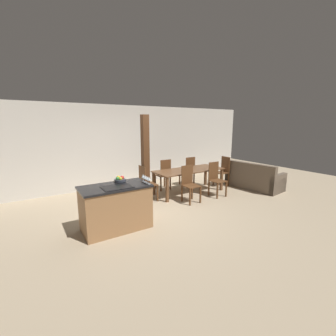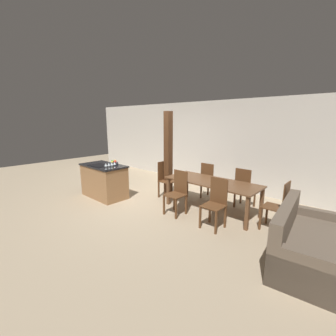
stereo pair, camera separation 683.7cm
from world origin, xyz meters
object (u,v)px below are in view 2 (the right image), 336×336
timber_post (168,155)px  couch (305,244)px  fruit_bowl (114,163)px  dining_chair_foot_end (279,206)px  dining_chair_far_right (244,188)px  dining_chair_head_end (166,179)px  wine_glass_far (112,164)px  wine_glass_end (115,163)px  dining_chair_near_right (215,202)px  dining_chair_near_left (177,192)px  dining_table (212,185)px  wine_glass_near (106,165)px  wine_glass_middle (109,164)px  kitchen_island (104,181)px  dining_chair_far_left (209,180)px

timber_post → couch: bearing=-13.4°
fruit_bowl → dining_chair_foot_end: size_ratio=0.24×
dining_chair_far_right → dining_chair_head_end: same height
fruit_bowl → wine_glass_far: 0.54m
wine_glass_end → dining_chair_near_right: size_ratio=0.16×
dining_chair_foot_end → dining_chair_near_right: bearing=-56.0°
couch → dining_chair_foot_end: bearing=32.5°
couch → timber_post: 3.74m
dining_chair_near_left → dining_chair_foot_end: same height
fruit_bowl → dining_table: (2.55, 0.93, -0.32)m
fruit_bowl → timber_post: 1.51m
wine_glass_far → dining_chair_near_right: wine_glass_far is taller
timber_post → dining_table: bearing=-2.8°
wine_glass_near → dining_table: (2.14, 1.44, -0.39)m
wine_glass_end → couch: wine_glass_end is taller
fruit_bowl → dining_chair_far_right: fruit_bowl is taller
dining_chair_head_end → timber_post: size_ratio=0.43×
dining_chair_head_end → wine_glass_far: bearing=152.3°
wine_glass_far → dining_chair_head_end: size_ratio=0.16×
fruit_bowl → wine_glass_end: 0.49m
dining_chair_far_right → dining_chair_head_end: 2.07m
dining_chair_far_right → fruit_bowl: bearing=27.6°
wine_glass_end → wine_glass_middle: bearing=-90.0°
kitchen_island → timber_post: timber_post is taller
wine_glass_far → dining_chair_far_right: 3.30m
dining_chair_head_end → couch: size_ratio=0.55×
dining_chair_far_left → timber_post: timber_post is taller
fruit_bowl → dining_chair_far_left: 2.64m
dining_chair_near_left → dining_table: bearing=53.4°
fruit_bowl → dining_chair_far_right: size_ratio=0.24×
dining_chair_head_end → dining_chair_foot_end: bearing=-90.0°
dining_chair_near_right → dining_chair_foot_end: size_ratio=1.00×
dining_chair_near_right → dining_chair_far_left: (-0.98, 1.32, 0.00)m
wine_glass_near → couch: 4.34m
wine_glass_near → kitchen_island: bearing=154.1°
wine_glass_middle → kitchen_island: bearing=161.0°
wine_glass_end → dining_chair_far_right: wine_glass_end is taller
wine_glass_far → dining_chair_far_left: wine_glass_far is taller
dining_chair_near_right → kitchen_island: bearing=-171.5°
wine_glass_near → dining_chair_near_right: 2.79m
fruit_bowl → couch: bearing=1.9°
wine_glass_near → dining_chair_far_left: bearing=51.9°
wine_glass_near → dining_chair_near_left: size_ratio=0.16×
dining_chair_near_left → dining_chair_foot_end: (1.96, 0.66, 0.00)m
wine_glass_far → dining_chair_near_left: (1.65, 0.61, -0.51)m
dining_chair_near_right → dining_chair_foot_end: (0.98, 0.66, 0.00)m
dining_chair_near_left → wine_glass_end: bearing=-162.4°
fruit_bowl → couch: 4.69m
dining_chair_head_end → timber_post: (0.03, 0.07, 0.65)m
fruit_bowl → dining_table: bearing=19.9°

